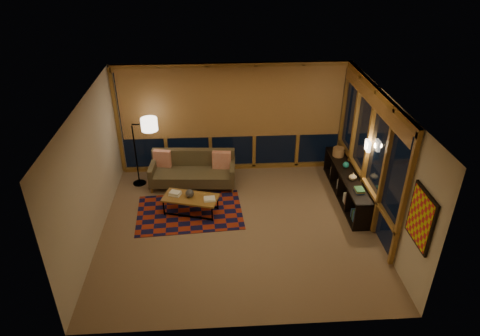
{
  "coord_description": "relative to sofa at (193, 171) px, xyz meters",
  "views": [
    {
      "loc": [
        -0.39,
        -7.0,
        5.36
      ],
      "look_at": [
        0.07,
        0.44,
        1.13
      ],
      "focal_mm": 32.0,
      "sensor_mm": 36.0,
      "label": 1
    }
  ],
  "objects": [
    {
      "name": "coffee_table",
      "position": [
        -0.01,
        -1.09,
        -0.21
      ],
      "size": [
        1.25,
        0.82,
        0.38
      ],
      "primitive_type": null,
      "rotation": [
        0.0,
        0.0,
        -0.28
      ],
      "color": "olive",
      "rests_on": "floor"
    },
    {
      "name": "sofa",
      "position": [
        0.0,
        0.0,
        0.0
      ],
      "size": [
        1.99,
        0.91,
        0.79
      ],
      "primitive_type": null,
      "rotation": [
        0.0,
        0.0,
        -0.07
      ],
      "color": "#443521",
      "rests_on": "floor"
    },
    {
      "name": "walls",
      "position": [
        0.96,
        -1.67,
        0.95
      ],
      "size": [
        5.51,
        5.01,
        2.7
      ],
      "color": "beige",
      "rests_on": "floor"
    },
    {
      "name": "ceramic_pot",
      "position": [
        -0.02,
        -1.07,
        0.08
      ],
      "size": [
        0.24,
        0.24,
        0.18
      ],
      "primitive_type": "sphere",
      "rotation": [
        0.0,
        0.0,
        -0.51
      ],
      "color": "black",
      "rests_on": "coffee_table"
    },
    {
      "name": "vase",
      "position": [
        3.45,
        -1.01,
        0.32
      ],
      "size": [
        0.21,
        0.21,
        0.18
      ],
      "primitive_type": "imported",
      "rotation": [
        0.0,
        0.0,
        0.3
      ],
      "color": "tan",
      "rests_on": "bookshelf"
    },
    {
      "name": "pillow_left",
      "position": [
        -0.71,
        0.27,
        0.21
      ],
      "size": [
        0.43,
        0.22,
        0.41
      ],
      "primitive_type": null,
      "rotation": [
        0.0,
        0.0,
        -0.22
      ],
      "color": "red",
      "rests_on": "sofa"
    },
    {
      "name": "shelf_book_stack",
      "position": [
        3.45,
        -1.48,
        0.27
      ],
      "size": [
        0.23,
        0.29,
        0.08
      ],
      "primitive_type": null,
      "rotation": [
        0.0,
        0.0,
        0.18
      ],
      "color": "white",
      "rests_on": "bookshelf"
    },
    {
      "name": "window_wall_back",
      "position": [
        0.96,
        0.76,
        0.95
      ],
      "size": [
        5.3,
        0.16,
        2.6
      ],
      "primitive_type": null,
      "color": "olive",
      "rests_on": "walls"
    },
    {
      "name": "area_rug",
      "position": [
        -0.05,
        -1.1,
        -0.39
      ],
      "size": [
        2.31,
        1.62,
        0.01
      ],
      "primitive_type": "cube",
      "rotation": [
        0.0,
        0.0,
        0.06
      ],
      "color": "maroon",
      "rests_on": "floor"
    },
    {
      "name": "floor",
      "position": [
        0.96,
        -1.67,
        -0.4
      ],
      "size": [
        5.5,
        5.0,
        0.01
      ],
      "primitive_type": "cube",
      "color": "#998161",
      "rests_on": "ground"
    },
    {
      "name": "book_stack_a",
      "position": [
        -0.34,
        -0.98,
        0.02
      ],
      "size": [
        0.29,
        0.26,
        0.07
      ],
      "primitive_type": null,
      "rotation": [
        0.0,
        0.0,
        -0.36
      ],
      "color": "white",
      "rests_on": "coffee_table"
    },
    {
      "name": "basket",
      "position": [
        3.43,
        0.1,
        0.34
      ],
      "size": [
        0.32,
        0.32,
        0.2
      ],
      "primitive_type": "cylinder",
      "rotation": [
        0.0,
        0.0,
        -0.22
      ],
      "color": "brown",
      "rests_on": "bookshelf"
    },
    {
      "name": "book_stack_b",
      "position": [
        0.39,
        -1.22,
        0.01
      ],
      "size": [
        0.25,
        0.2,
        0.05
      ],
      "primitive_type": null,
      "rotation": [
        0.0,
        0.0,
        0.07
      ],
      "color": "white",
      "rests_on": "coffee_table"
    },
    {
      "name": "pillow_right",
      "position": [
        0.68,
        0.1,
        0.22
      ],
      "size": [
        0.45,
        0.19,
        0.43
      ],
      "primitive_type": null,
      "rotation": [
        0.0,
        0.0,
        -0.1
      ],
      "color": "red",
      "rests_on": "sofa"
    },
    {
      "name": "wall_sconce",
      "position": [
        3.58,
        -1.22,
        1.15
      ],
      "size": [
        0.12,
        0.18,
        0.22
      ],
      "primitive_type": null,
      "color": "white",
      "rests_on": "walls"
    },
    {
      "name": "ceiling",
      "position": [
        0.96,
        -1.67,
        2.3
      ],
      "size": [
        5.5,
        5.0,
        0.01
      ],
      "primitive_type": "cube",
      "color": "beige",
      "rests_on": "walls"
    },
    {
      "name": "teal_bowl",
      "position": [
        3.45,
        -0.48,
        0.31
      ],
      "size": [
        0.18,
        0.18,
        0.14
      ],
      "primitive_type": "sphere",
      "rotation": [
        0.0,
        0.0,
        -0.27
      ],
      "color": "#166C61",
      "rests_on": "bookshelf"
    },
    {
      "name": "wall_art",
      "position": [
        3.67,
        -3.52,
        1.05
      ],
      "size": [
        0.06,
        0.74,
        0.94
      ],
      "primitive_type": null,
      "color": "red",
      "rests_on": "walls"
    },
    {
      "name": "window_wall_right",
      "position": [
        3.64,
        -1.07,
        0.95
      ],
      "size": [
        0.16,
        3.7,
        2.6
      ],
      "primitive_type": null,
      "color": "olive",
      "rests_on": "walls"
    },
    {
      "name": "bookshelf",
      "position": [
        3.45,
        -0.7,
        -0.08
      ],
      "size": [
        0.4,
        2.53,
        0.63
      ],
      "primitive_type": null,
      "color": "black",
      "rests_on": "floor"
    },
    {
      "name": "floor_lamp",
      "position": [
        -1.29,
        0.17,
        0.44
      ],
      "size": [
        0.57,
        0.38,
        1.68
      ],
      "primitive_type": null,
      "rotation": [
        0.0,
        0.0,
        -0.03
      ],
      "color": "black",
      "rests_on": "floor"
    }
  ]
}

